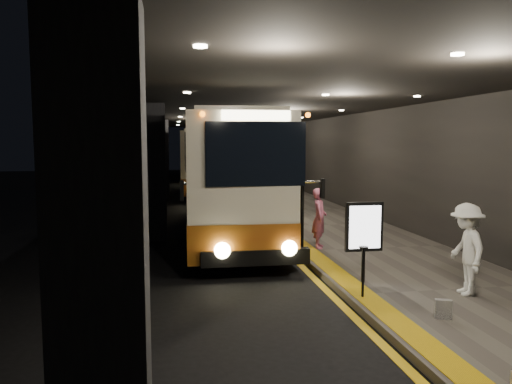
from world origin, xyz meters
TOP-DOWN VIEW (x-y plane):
  - ground at (0.00, 0.00)m, footprint 90.00×90.00m
  - lane_line_white at (-1.80, 5.00)m, footprint 0.12×50.00m
  - kerb_stripe_yellow at (2.35, 5.00)m, footprint 0.18×50.00m
  - sidewalk at (4.75, 5.00)m, footprint 4.50×50.00m
  - tactile_strip at (2.85, 5.00)m, footprint 0.50×50.00m
  - terminal_wall at (7.00, 5.00)m, footprint 0.10×50.00m
  - support_columns at (-1.50, 4.00)m, footprint 0.80×24.80m
  - canopy at (2.50, 5.00)m, footprint 9.00×50.00m
  - coach_main at (0.96, 4.66)m, footprint 3.10×12.56m
  - coach_second at (1.10, 18.93)m, footprint 3.24×12.09m
  - coach_third at (1.13, 31.99)m, footprint 2.70×11.48m
  - passenger_boarding at (3.25, 1.22)m, footprint 0.59×0.72m
  - passenger_waiting_white at (4.86, -3.50)m, footprint 0.74×1.26m
  - bag_polka at (3.70, -4.72)m, footprint 0.30×0.20m
  - info_sign at (3.18, -2.34)m, footprint 0.83×0.12m
  - stanchion_post at (2.77, -3.36)m, footprint 0.05×0.05m

SIDE VIEW (x-z plane):
  - ground at x=0.00m, z-range 0.00..0.00m
  - lane_line_white at x=-1.80m, z-range 0.00..0.01m
  - kerb_stripe_yellow at x=2.35m, z-range 0.00..0.01m
  - sidewalk at x=4.75m, z-range 0.00..0.15m
  - tactile_strip at x=2.85m, z-range 0.15..0.16m
  - bag_polka at x=3.70m, z-range 0.15..0.48m
  - stanchion_post at x=2.77m, z-range 0.15..1.15m
  - passenger_boarding at x=3.25m, z-range 0.15..1.87m
  - passenger_waiting_white at x=4.86m, z-range 0.15..1.98m
  - info_sign at x=3.18m, z-range 0.45..2.20m
  - coach_third at x=1.13m, z-range -0.07..3.52m
  - coach_second at x=1.10m, z-range -0.07..3.68m
  - coach_main at x=0.96m, z-range -0.08..3.81m
  - support_columns at x=-1.50m, z-range 0.00..4.40m
  - terminal_wall at x=7.00m, z-range 0.00..6.00m
  - canopy at x=2.50m, z-range 4.40..4.80m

